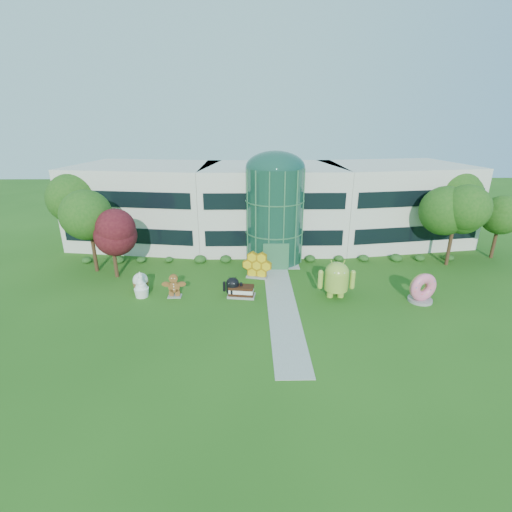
{
  "coord_description": "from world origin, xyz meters",
  "views": [
    {
      "loc": [
        -2.66,
        -25.74,
        14.4
      ],
      "look_at": [
        -2.05,
        6.0,
        2.6
      ],
      "focal_mm": 26.0,
      "sensor_mm": 36.0,
      "label": 1
    }
  ],
  "objects_px": {
    "android_green": "(337,277)",
    "android_black": "(233,285)",
    "donut": "(422,287)",
    "gingerbread": "(174,285)"
  },
  "relations": [
    {
      "from": "android_green",
      "to": "android_black",
      "type": "distance_m",
      "value": 8.86
    },
    {
      "from": "android_black",
      "to": "gingerbread",
      "type": "height_order",
      "value": "gingerbread"
    },
    {
      "from": "android_green",
      "to": "donut",
      "type": "distance_m",
      "value": 7.03
    },
    {
      "from": "donut",
      "to": "gingerbread",
      "type": "relative_size",
      "value": 1.12
    },
    {
      "from": "android_green",
      "to": "gingerbread",
      "type": "xyz_separation_m",
      "value": [
        -13.81,
        0.29,
        -0.8
      ]
    },
    {
      "from": "android_black",
      "to": "donut",
      "type": "bearing_deg",
      "value": 3.4
    },
    {
      "from": "android_green",
      "to": "android_black",
      "type": "bearing_deg",
      "value": -179.96
    },
    {
      "from": "android_green",
      "to": "gingerbread",
      "type": "height_order",
      "value": "android_green"
    },
    {
      "from": "gingerbread",
      "to": "donut",
      "type": "bearing_deg",
      "value": -3.44
    },
    {
      "from": "android_green",
      "to": "donut",
      "type": "height_order",
      "value": "android_green"
    }
  ]
}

